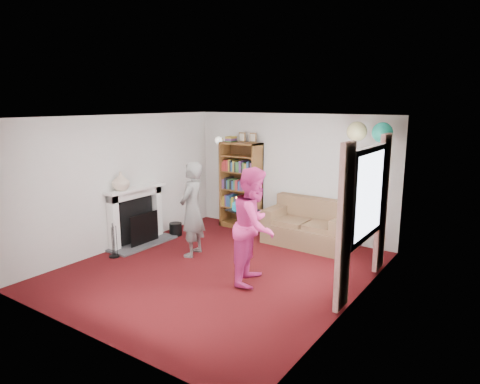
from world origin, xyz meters
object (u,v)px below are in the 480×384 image
Objects in this scene: sofa at (310,227)px; person_magenta at (254,226)px; person_striped at (192,209)px; birthday_cake at (243,207)px; bookcase at (242,186)px.

sofa is 2.19m from person_magenta.
person_magenta is at bearing 62.78° from person_striped.
birthday_cake is (-0.33, 0.18, 0.21)m from person_magenta.
person_striped is at bearing -128.55° from sofa.
person_magenta is 0.43m from birthday_cake.
birthday_cake is (1.49, -2.17, 0.18)m from bookcase.
person_striped reaches higher than birthday_cake.
person_striped is 1.58m from person_magenta.
bookcase is 1.23× the size of person_striped.
birthday_cake is at bearing -55.58° from bookcase.
person_striped is at bearing -81.95° from bookcase.
bookcase is 2.97m from person_magenta.
bookcase is 2.64m from birthday_cake.
person_magenta reaches higher than birthday_cake.
sofa is at bearing -15.54° from person_magenta.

